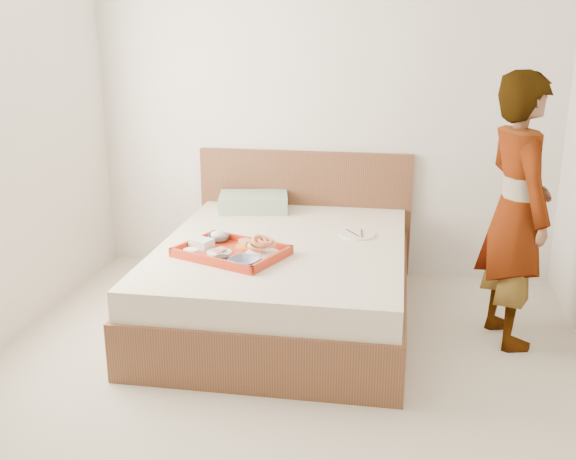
% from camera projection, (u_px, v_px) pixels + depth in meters
% --- Properties ---
extents(ground, '(3.50, 4.00, 0.01)m').
position_uv_depth(ground, '(275.00, 398.00, 3.55)').
color(ground, beige).
rests_on(ground, ground).
extents(wall_back, '(3.50, 0.01, 2.60)m').
position_uv_depth(wall_back, '(323.00, 105.00, 5.05)').
color(wall_back, silver).
rests_on(wall_back, ground).
extents(wall_front, '(3.50, 0.01, 2.60)m').
position_uv_depth(wall_front, '(77.00, 351.00, 1.28)').
color(wall_front, silver).
rests_on(wall_front, ground).
extents(bed, '(1.65, 2.00, 0.53)m').
position_uv_depth(bed, '(283.00, 281.00, 4.43)').
color(bed, brown).
rests_on(bed, ground).
extents(headboard, '(1.65, 0.06, 0.95)m').
position_uv_depth(headboard, '(304.00, 211.00, 5.28)').
color(headboard, brown).
rests_on(headboard, ground).
extents(pillow, '(0.56, 0.43, 0.12)m').
position_uv_depth(pillow, '(254.00, 202.00, 5.09)').
color(pillow, '#A6B8A2').
rests_on(pillow, bed).
extents(tray, '(0.74, 0.65, 0.06)m').
position_uv_depth(tray, '(231.00, 251.00, 4.11)').
color(tray, red).
rests_on(tray, bed).
extents(prawn_plate, '(0.28, 0.28, 0.01)m').
position_uv_depth(prawn_plate, '(263.00, 254.00, 4.07)').
color(prawn_plate, white).
rests_on(prawn_plate, tray).
extents(navy_bowl_big, '(0.23, 0.23, 0.04)m').
position_uv_depth(navy_bowl_big, '(244.00, 262.00, 3.90)').
color(navy_bowl_big, navy).
rests_on(navy_bowl_big, tray).
extents(sauce_dish, '(0.12, 0.12, 0.03)m').
position_uv_depth(sauce_dish, '(222.00, 259.00, 3.95)').
color(sauce_dish, black).
rests_on(sauce_dish, tray).
extents(meat_plate, '(0.20, 0.20, 0.01)m').
position_uv_depth(meat_plate, '(219.00, 252.00, 4.11)').
color(meat_plate, white).
rests_on(meat_plate, tray).
extents(bread_plate, '(0.20, 0.20, 0.01)m').
position_uv_depth(bread_plate, '(248.00, 246.00, 4.22)').
color(bread_plate, orange).
rests_on(bread_plate, tray).
extents(salad_bowl, '(0.18, 0.18, 0.04)m').
position_uv_depth(salad_bowl, '(218.00, 238.00, 4.33)').
color(salad_bowl, navy).
rests_on(salad_bowl, tray).
extents(plastic_tub, '(0.16, 0.15, 0.06)m').
position_uv_depth(plastic_tub, '(202.00, 243.00, 4.20)').
color(plastic_tub, silver).
rests_on(plastic_tub, tray).
extents(cheese_round, '(0.12, 0.12, 0.03)m').
position_uv_depth(cheese_round, '(191.00, 252.00, 4.09)').
color(cheese_round, white).
rests_on(cheese_round, tray).
extents(dinner_plate, '(0.29, 0.29, 0.01)m').
position_uv_depth(dinner_plate, '(357.00, 235.00, 4.50)').
color(dinner_plate, white).
rests_on(dinner_plate, bed).
extents(person, '(0.55, 0.69, 1.65)m').
position_uv_depth(person, '(516.00, 211.00, 3.99)').
color(person, silver).
rests_on(person, ground).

